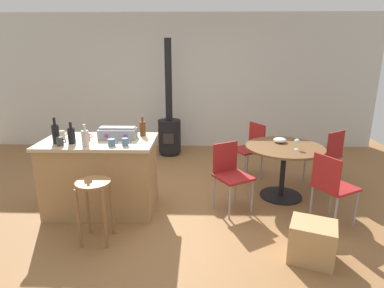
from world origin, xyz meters
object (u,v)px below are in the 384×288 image
wood_stove (169,128)px  cup_1 (86,136)px  folding_chair_near (332,184)px  cup_2 (60,141)px  cup_4 (125,142)px  folding_chair_left (250,146)px  folding_chair_right (230,172)px  kitchen_island (101,175)px  bottle_0 (56,133)px  toolbox (118,133)px  bottle_3 (71,135)px  serving_bowl (280,140)px  folding_chair_far (327,153)px  cup_3 (62,134)px  cardboard_box (312,241)px  cup_0 (112,142)px  dining_table (284,158)px  bottle_2 (85,138)px  wine_glass (297,142)px  wooden_stool (94,197)px  bottle_1 (143,128)px

wood_stove → cup_1: bearing=-108.8°
folding_chair_near → cup_2: cup_2 is taller
cup_4 → folding_chair_left: bearing=39.9°
folding_chair_right → wood_stove: bearing=113.5°
cup_1 → cup_2: size_ratio=1.09×
kitchen_island → bottle_0: 0.75m
wood_stove → toolbox: (-0.42, -2.26, 0.47)m
bottle_3 → serving_bowl: bearing=16.5°
folding_chair_far → folding_chair_left: folding_chair_left is taller
cup_3 → cardboard_box: cup_3 is taller
kitchen_island → cup_0: bearing=-46.0°
dining_table → bottle_0: bottle_0 is taller
bottle_2 → wine_glass: (2.56, 0.55, -0.18)m
folding_chair_left → wooden_stool: bearing=-135.6°
cup_2 → toolbox: bearing=29.0°
toolbox → bottle_1: bottle_1 is taller
folding_chair_right → cup_4: (-1.24, -0.30, 0.47)m
serving_bowl → bottle_3: bearing=-163.5°
cardboard_box → folding_chair_left: bearing=97.9°
wood_stove → cup_4: 2.61m
dining_table → folding_chair_near: (0.35, -0.77, -0.05)m
wooden_stool → bottle_3: bottle_3 is taller
folding_chair_near → bottle_2: (-2.80, 0.07, 0.51)m
cup_1 → cup_4: 0.59m
folding_chair_near → wood_stove: wood_stove is taller
bottle_2 → cardboard_box: bearing=-16.9°
wood_stove → bottle_1: 2.18m
cup_1 → wine_glass: 2.66m
bottle_2 → bottle_3: (-0.20, 0.10, 0.00)m
folding_chair_right → bottle_2: 1.80m
bottle_1 → serving_bowl: 1.91m
folding_chair_far → bottle_2: 3.41m
bottle_0 → cup_4: size_ratio=2.88×
folding_chair_far → wood_stove: size_ratio=0.39×
folding_chair_right → serving_bowl: (0.73, 0.55, 0.27)m
bottle_3 → cup_4: 0.65m
wooden_stool → bottle_0: 0.97m
cup_1 → cardboard_box: cup_1 is taller
cup_1 → cardboard_box: 2.78m
bottle_0 → cup_2: bearing=-48.1°
wine_glass → bottle_3: bearing=-170.7°
bottle_2 → cup_2: (-0.29, 0.01, -0.05)m
bottle_0 → bottle_1: 1.02m
kitchen_island → folding_chair_right: (1.62, 0.07, 0.04)m
toolbox → bottle_0: bottle_0 is taller
folding_chair_near → wood_stove: size_ratio=0.39×
folding_chair_left → cardboard_box: bearing=-82.1°
cardboard_box → cup_3: bearing=158.8°
cup_1 → folding_chair_far: bearing=14.3°
folding_chair_near → toolbox: (-2.51, 0.40, 0.48)m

